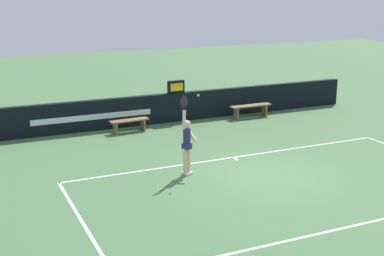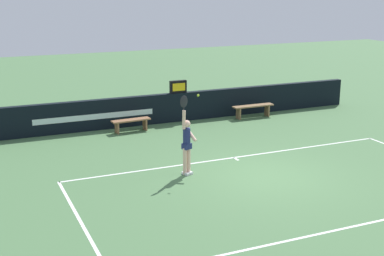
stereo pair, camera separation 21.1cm
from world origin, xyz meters
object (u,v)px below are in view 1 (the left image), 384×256
at_px(tennis_player, 187,142).
at_px(courtside_bench_near, 129,123).
at_px(speed_display, 176,87).
at_px(courtside_bench_far, 251,108).
at_px(tennis_ball, 198,95).

height_order(tennis_player, courtside_bench_near, tennis_player).
height_order(speed_display, tennis_player, tennis_player).
relative_size(speed_display, courtside_bench_far, 0.38).
distance_m(tennis_ball, courtside_bench_near, 5.48).
bearing_deg(tennis_player, courtside_bench_far, 45.13).
height_order(tennis_player, courtside_bench_far, tennis_player).
relative_size(tennis_ball, courtside_bench_near, 0.05).
height_order(tennis_ball, courtside_bench_far, tennis_ball).
bearing_deg(tennis_player, speed_display, 70.00).
relative_size(speed_display, courtside_bench_near, 0.46).
bearing_deg(tennis_ball, courtside_bench_far, 47.39).
distance_m(speed_display, tennis_ball, 6.22).
distance_m(speed_display, tennis_player, 6.20).
xyz_separation_m(tennis_ball, courtside_bench_far, (4.79, 5.21, -1.88)).
distance_m(tennis_ball, courtside_bench_far, 7.32).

